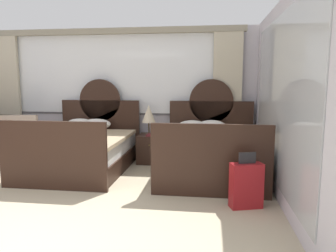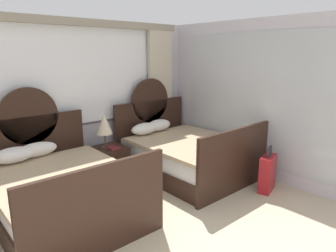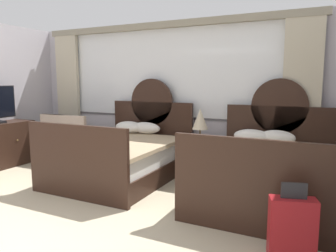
% 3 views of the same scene
% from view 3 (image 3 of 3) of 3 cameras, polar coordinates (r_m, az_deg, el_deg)
% --- Properties ---
extents(wall_back_window, '(5.93, 0.22, 2.70)m').
position_cam_3_polar(wall_back_window, '(6.14, -0.14, 6.68)').
color(wall_back_window, silver).
rests_on(wall_back_window, ground_plane).
extents(bed_near_window, '(1.67, 2.16, 1.65)m').
position_cam_3_polar(bed_near_window, '(5.40, -8.09, -5.34)').
color(bed_near_window, black).
rests_on(bed_near_window, ground_plane).
extents(bed_near_mirror, '(1.67, 2.16, 1.65)m').
position_cam_3_polar(bed_near_mirror, '(4.56, 17.00, -8.15)').
color(bed_near_mirror, black).
rests_on(bed_near_mirror, ground_plane).
extents(nightstand_between_beds, '(0.53, 0.55, 0.56)m').
position_cam_3_polar(nightstand_between_beds, '(5.50, 6.17, -6.01)').
color(nightstand_between_beds, black).
rests_on(nightstand_between_beds, ground_plane).
extents(table_lamp_on_nightstand, '(0.27, 0.27, 0.59)m').
position_cam_3_polar(table_lamp_on_nightstand, '(5.41, 5.73, 1.18)').
color(table_lamp_on_nightstand, brown).
rests_on(table_lamp_on_nightstand, nightstand_between_beds).
extents(book_on_nightstand, '(0.18, 0.26, 0.03)m').
position_cam_3_polar(book_on_nightstand, '(5.33, 5.97, -3.22)').
color(book_on_nightstand, maroon).
rests_on(book_on_nightstand, nightstand_between_beds).
extents(armchair_by_window_left, '(0.63, 0.63, 0.96)m').
position_cam_3_polar(armchair_by_window_left, '(6.50, -15.65, -1.94)').
color(armchair_by_window_left, '#B29E8E').
rests_on(armchair_by_window_left, ground_plane).
extents(armchair_by_window_centre, '(0.58, 0.58, 0.96)m').
position_cam_3_polar(armchair_by_window_centre, '(6.83, -18.72, -1.60)').
color(armchair_by_window_centre, '#B29E8E').
rests_on(armchair_by_window_centre, ground_plane).
extents(armchair_by_window_right, '(0.65, 0.65, 0.96)m').
position_cam_3_polar(armchair_by_window_right, '(6.82, -18.66, -1.60)').
color(armchair_by_window_right, '#B29E8E').
rests_on(armchair_by_window_right, ground_plane).
extents(suitcase_on_floor, '(0.44, 0.28, 0.72)m').
position_cam_3_polar(suitcase_on_floor, '(3.22, 21.13, -16.66)').
color(suitcase_on_floor, maroon).
rests_on(suitcase_on_floor, ground_plane).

